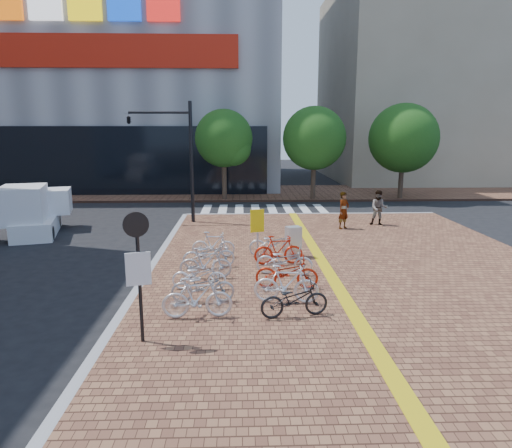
{
  "coord_description": "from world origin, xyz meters",
  "views": [
    {
      "loc": [
        -0.89,
        -13.11,
        4.8
      ],
      "look_at": [
        -0.33,
        3.65,
        1.3
      ],
      "focal_mm": 32.0,
      "sensor_mm": 36.0,
      "label": 1
    }
  ],
  "objects_px": {
    "bike_3": "(205,263)",
    "notice_sign": "(138,262)",
    "bike_2": "(199,276)",
    "yellow_sign": "(258,225)",
    "bike_8": "(287,272)",
    "bike_11": "(274,243)",
    "bike_10": "(279,250)",
    "pedestrian_a": "(344,210)",
    "utility_box": "(293,242)",
    "bike_5": "(213,244)",
    "bike_6": "(294,299)",
    "box_truck": "(35,211)",
    "bike_7": "(286,284)",
    "bike_9": "(284,260)",
    "pedestrian_b": "(379,208)",
    "traffic_light_pole": "(163,140)",
    "bike_4": "(209,254)",
    "bike_1": "(203,286)",
    "bike_0": "(197,298)"
  },
  "relations": [
    {
      "from": "bike_2",
      "to": "utility_box",
      "type": "distance_m",
      "value": 4.63
    },
    {
      "from": "bike_6",
      "to": "yellow_sign",
      "type": "bearing_deg",
      "value": -2.44
    },
    {
      "from": "bike_3",
      "to": "bike_11",
      "type": "height_order",
      "value": "bike_3"
    },
    {
      "from": "bike_6",
      "to": "pedestrian_b",
      "type": "distance_m",
      "value": 12.3
    },
    {
      "from": "pedestrian_b",
      "to": "bike_4",
      "type": "bearing_deg",
      "value": -123.39
    },
    {
      "from": "bike_0",
      "to": "notice_sign",
      "type": "height_order",
      "value": "notice_sign"
    },
    {
      "from": "traffic_light_pole",
      "to": "box_truck",
      "type": "relative_size",
      "value": 1.38
    },
    {
      "from": "bike_2",
      "to": "yellow_sign",
      "type": "xyz_separation_m",
      "value": [
        1.84,
        2.91,
        0.88
      ]
    },
    {
      "from": "bike_8",
      "to": "bike_11",
      "type": "height_order",
      "value": "bike_11"
    },
    {
      "from": "bike_7",
      "to": "bike_10",
      "type": "height_order",
      "value": "bike_7"
    },
    {
      "from": "bike_1",
      "to": "bike_8",
      "type": "distance_m",
      "value": 2.62
    },
    {
      "from": "bike_3",
      "to": "bike_4",
      "type": "relative_size",
      "value": 0.94
    },
    {
      "from": "bike_5",
      "to": "yellow_sign",
      "type": "xyz_separation_m",
      "value": [
        1.62,
        -0.57,
        0.82
      ]
    },
    {
      "from": "bike_2",
      "to": "bike_11",
      "type": "relative_size",
      "value": 0.86
    },
    {
      "from": "bike_3",
      "to": "bike_8",
      "type": "height_order",
      "value": "bike_3"
    },
    {
      "from": "notice_sign",
      "to": "bike_7",
      "type": "bearing_deg",
      "value": 33.01
    },
    {
      "from": "pedestrian_a",
      "to": "bike_9",
      "type": "bearing_deg",
      "value": -153.56
    },
    {
      "from": "bike_7",
      "to": "box_truck",
      "type": "xyz_separation_m",
      "value": [
        -10.66,
        9.2,
        0.41
      ]
    },
    {
      "from": "bike_9",
      "to": "bike_2",
      "type": "bearing_deg",
      "value": 126.24
    },
    {
      "from": "bike_4",
      "to": "bike_8",
      "type": "distance_m",
      "value": 3.26
    },
    {
      "from": "bike_0",
      "to": "pedestrian_a",
      "type": "height_order",
      "value": "pedestrian_a"
    },
    {
      "from": "bike_5",
      "to": "notice_sign",
      "type": "height_order",
      "value": "notice_sign"
    },
    {
      "from": "bike_8",
      "to": "box_truck",
      "type": "relative_size",
      "value": 0.43
    },
    {
      "from": "bike_9",
      "to": "notice_sign",
      "type": "relative_size",
      "value": 0.62
    },
    {
      "from": "bike_6",
      "to": "bike_1",
      "type": "bearing_deg",
      "value": 54.97
    },
    {
      "from": "bike_0",
      "to": "utility_box",
      "type": "distance_m",
      "value": 6.25
    },
    {
      "from": "bike_0",
      "to": "bike_11",
      "type": "bearing_deg",
      "value": -25.81
    },
    {
      "from": "bike_9",
      "to": "traffic_light_pole",
      "type": "xyz_separation_m",
      "value": [
        -5.23,
        8.76,
        3.65
      ]
    },
    {
      "from": "bike_6",
      "to": "bike_9",
      "type": "xyz_separation_m",
      "value": [
        0.07,
        3.4,
        0.02
      ]
    },
    {
      "from": "bike_3",
      "to": "bike_11",
      "type": "bearing_deg",
      "value": -42.2
    },
    {
      "from": "bike_9",
      "to": "box_truck",
      "type": "relative_size",
      "value": 0.43
    },
    {
      "from": "bike_8",
      "to": "bike_3",
      "type": "bearing_deg",
      "value": 73.82
    },
    {
      "from": "bike_7",
      "to": "yellow_sign",
      "type": "distance_m",
      "value": 4.19
    },
    {
      "from": "utility_box",
      "to": "yellow_sign",
      "type": "xyz_separation_m",
      "value": [
        -1.33,
        -0.46,
        0.73
      ]
    },
    {
      "from": "pedestrian_b",
      "to": "box_truck",
      "type": "distance_m",
      "value": 16.23
    },
    {
      "from": "bike_4",
      "to": "notice_sign",
      "type": "distance_m",
      "value": 5.83
    },
    {
      "from": "bike_8",
      "to": "bike_11",
      "type": "relative_size",
      "value": 1.0
    },
    {
      "from": "bike_3",
      "to": "notice_sign",
      "type": "height_order",
      "value": "notice_sign"
    },
    {
      "from": "notice_sign",
      "to": "box_truck",
      "type": "xyz_separation_m",
      "value": [
        -7.23,
        11.43,
        -0.92
      ]
    },
    {
      "from": "bike_1",
      "to": "bike_4",
      "type": "bearing_deg",
      "value": -1.43
    },
    {
      "from": "bike_2",
      "to": "pedestrian_b",
      "type": "height_order",
      "value": "pedestrian_b"
    },
    {
      "from": "bike_1",
      "to": "bike_10",
      "type": "height_order",
      "value": "bike_10"
    },
    {
      "from": "bike_5",
      "to": "box_truck",
      "type": "bearing_deg",
      "value": 65.45
    },
    {
      "from": "pedestrian_b",
      "to": "utility_box",
      "type": "height_order",
      "value": "pedestrian_b"
    },
    {
      "from": "bike_10",
      "to": "pedestrian_a",
      "type": "bearing_deg",
      "value": -35.54
    },
    {
      "from": "bike_8",
      "to": "pedestrian_b",
      "type": "distance_m",
      "value": 10.44
    },
    {
      "from": "bike_2",
      "to": "box_truck",
      "type": "distance_m",
      "value": 11.49
    },
    {
      "from": "box_truck",
      "to": "bike_2",
      "type": "bearing_deg",
      "value": -44.45
    },
    {
      "from": "bike_2",
      "to": "pedestrian_a",
      "type": "bearing_deg",
      "value": -33.83
    },
    {
      "from": "pedestrian_b",
      "to": "traffic_light_pole",
      "type": "xyz_separation_m",
      "value": [
        -10.6,
        1.13,
        3.27
      ]
    }
  ]
}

